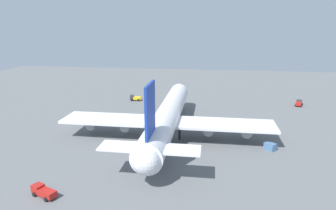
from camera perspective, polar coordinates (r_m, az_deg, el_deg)
The scene contains 7 objects.
ground_plane at distance 88.82m, azimuth -0.00°, elevation -5.67°, with size 264.28×264.28×0.00m, color slate.
cargo_airplane at distance 86.72m, azimuth -0.02°, elevation -2.04°, with size 66.07×59.31×20.22m.
cargo_loader at distance 128.32m, azimuth -6.26°, elevation 1.34°, with size 2.79×4.60×2.36m.
baggage_tug at distance 63.52m, azimuth -22.49°, elevation -14.83°, with size 3.75×5.64×1.98m.
catering_truck at distance 130.33m, azimuth 23.49°, elevation 0.34°, with size 5.04×3.67×2.12m.
cargo_container_fore at distance 82.63m, azimuth 18.72°, elevation -7.45°, with size 3.26×3.28×1.90m.
safety_cone_nose at distance 116.53m, azimuth 3.32°, elevation -0.39°, with size 0.59×0.59×0.84m, color orange.
Camera 1 is at (-82.17, -11.88, 31.56)m, focal length 32.26 mm.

